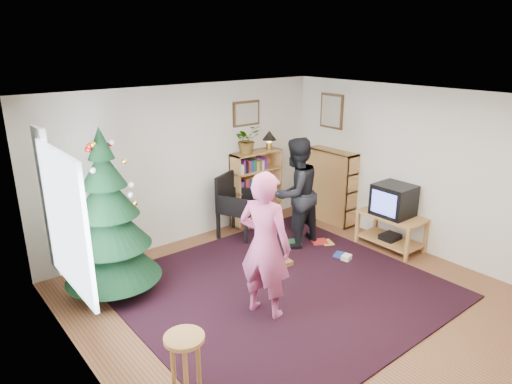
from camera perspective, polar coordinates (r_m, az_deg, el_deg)
floor at (r=5.98m, az=4.96°, el=-13.14°), size 5.00×5.00×0.00m
ceiling at (r=5.14m, az=5.74°, el=11.38°), size 5.00×5.00×0.00m
wall_back at (r=7.34m, az=-8.42°, el=3.44°), size 5.00×0.02×2.50m
wall_left at (r=4.22m, az=-20.19°, el=-9.14°), size 0.02×5.00×2.50m
wall_right at (r=7.33m, az=19.51°, el=2.54°), size 0.02×5.00×2.50m
rug at (r=6.16m, az=2.99°, el=-11.95°), size 3.80×3.60×0.02m
window_pane at (r=4.66m, az=-22.67°, el=-3.44°), size 0.04×1.20×1.40m
curtain at (r=5.31m, az=-24.51°, el=-1.08°), size 0.06×0.35×1.60m
picture_back at (r=7.81m, az=-1.22°, el=9.79°), size 0.55×0.03×0.42m
picture_right at (r=8.18m, az=9.44°, el=9.94°), size 0.03×0.50×0.60m
christmas_tree at (r=5.96m, az=-17.87°, el=-4.32°), size 1.20×1.20×2.18m
bookshelf_back at (r=8.06m, az=0.01°, el=0.67°), size 0.95×0.30×1.30m
bookshelf_right at (r=8.24m, az=9.39°, el=0.81°), size 0.30×0.95×1.30m
tv_stand at (r=7.48m, az=16.51°, el=-4.31°), size 0.54×0.98×0.55m
crt_tv at (r=7.31m, az=16.83°, el=-0.97°), size 0.51×0.55×0.48m
armchair at (r=7.59m, az=-2.64°, el=-1.26°), size 0.76×0.78×1.05m
stool at (r=4.39m, az=-8.89°, el=-18.86°), size 0.37×0.37×0.62m
person_standing at (r=5.26m, az=1.11°, el=-6.72°), size 0.63×0.76×1.78m
person_by_chair at (r=7.08m, az=4.98°, el=-0.17°), size 0.88×0.70×1.75m
potted_plant at (r=7.72m, az=-1.15°, el=6.59°), size 0.43×0.38×0.48m
table_lamp at (r=8.03m, az=1.68°, el=6.93°), size 0.25×0.25×0.33m
floor_clutter at (r=7.10m, az=6.91°, el=-7.45°), size 1.54×1.12×0.08m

